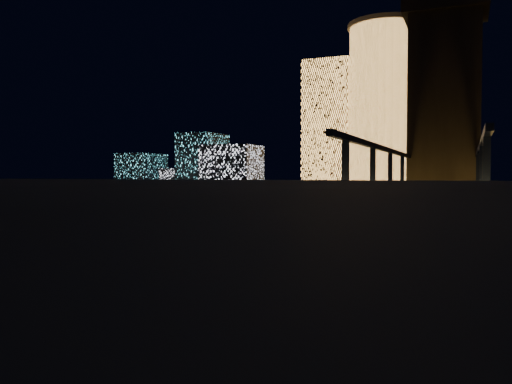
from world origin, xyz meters
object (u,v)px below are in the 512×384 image
tower_rectangular (330,136)px  riverboat (74,214)px  tower_cylindrical (384,118)px  truss_bridge (448,202)px

tower_rectangular → riverboat: (-102.09, -68.67, -37.49)m
tower_cylindrical → tower_rectangular: 28.89m
riverboat → truss_bridge: bearing=-21.7°
tower_cylindrical → truss_bridge: bearing=-75.4°
tower_cylindrical → truss_bridge: 135.97m
truss_bridge → tower_rectangular: bearing=114.5°
tower_cylindrical → riverboat: bearing=-154.0°
truss_bridge → riverboat: bearing=158.3°
tower_cylindrical → tower_rectangular: size_ratio=1.20×
riverboat → tower_rectangular: bearing=33.9°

